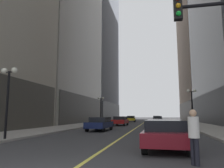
# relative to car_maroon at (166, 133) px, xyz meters

# --- Properties ---
(ground_plane) EXTENTS (200.00, 200.00, 0.00)m
(ground_plane) POSITION_rel_car_maroon_xyz_m (-2.78, 28.92, -0.72)
(ground_plane) COLOR #38383A
(sidewalk_left) EXTENTS (4.50, 78.00, 0.15)m
(sidewalk_left) POSITION_rel_car_maroon_xyz_m (-11.03, 28.92, -0.65)
(sidewalk_left) COLOR #9E9991
(sidewalk_left) RESTS_ON ground
(sidewalk_right) EXTENTS (4.50, 78.00, 0.15)m
(sidewalk_right) POSITION_rel_car_maroon_xyz_m (5.47, 28.92, -0.65)
(sidewalk_right) COLOR #9E9991
(sidewalk_right) RESTS_ON ground
(lane_centre_stripe) EXTENTS (0.16, 70.00, 0.01)m
(lane_centre_stripe) POSITION_rel_car_maroon_xyz_m (-2.78, 28.92, -0.72)
(lane_centre_stripe) COLOR #E5D64C
(lane_centre_stripe) RESTS_ON ground
(building_left_far) EXTENTS (13.35, 26.00, 73.98)m
(building_left_far) POSITION_rel_car_maroon_xyz_m (-19.87, 53.92, 36.19)
(building_left_far) COLOR slate
(building_left_far) RESTS_ON ground
(building_right_far) EXTENTS (14.04, 26.00, 53.60)m
(building_right_far) POSITION_rel_car_maroon_xyz_m (14.64, 53.92, 26.00)
(building_right_far) COLOR gray
(building_right_far) RESTS_ON ground
(car_maroon) EXTENTS (2.09, 4.53, 1.32)m
(car_maroon) POSITION_rel_car_maroon_xyz_m (0.00, 0.00, 0.00)
(car_maroon) COLOR maroon
(car_maroon) RESTS_ON ground
(car_navy) EXTENTS (1.93, 4.34, 1.32)m
(car_navy) POSITION_rel_car_maroon_xyz_m (-5.85, 10.59, -0.00)
(car_navy) COLOR #141E4C
(car_navy) RESTS_ON ground
(car_red) EXTENTS (2.05, 4.10, 1.32)m
(car_red) POSITION_rel_car_maroon_xyz_m (-5.54, 21.32, -0.00)
(car_red) COLOR #B21919
(car_red) RESTS_ON ground
(car_silver) EXTENTS (1.93, 4.48, 1.32)m
(car_silver) POSITION_rel_car_maroon_xyz_m (-0.06, 31.86, -0.00)
(car_silver) COLOR #B7B7BC
(car_silver) RESTS_ON ground
(car_yellow) EXTENTS (1.97, 4.56, 1.32)m
(car_yellow) POSITION_rel_car_maroon_xyz_m (-5.85, 38.66, -0.00)
(car_yellow) COLOR yellow
(car_yellow) RESTS_ON ground
(car_black) EXTENTS (1.80, 4.18, 1.32)m
(car_black) POSITION_rel_car_maroon_xyz_m (-0.24, 45.27, -0.00)
(car_black) COLOR black
(car_black) RESTS_ON ground
(pedestrian_in_white_shirt) EXTENTS (0.48, 0.48, 1.72)m
(pedestrian_in_white_shirt) POSITION_rel_car_maroon_xyz_m (0.73, -3.05, 0.28)
(pedestrian_in_white_shirt) COLOR black
(pedestrian_in_white_shirt) RESTS_ON ground
(street_lamp_left_near) EXTENTS (1.06, 0.36, 4.43)m
(street_lamp_left_near) POSITION_rel_car_maroon_xyz_m (-9.18, 1.18, 2.54)
(street_lamp_left_near) COLOR black
(street_lamp_left_near) RESTS_ON ground
(street_lamp_left_far) EXTENTS (1.06, 0.36, 4.43)m
(street_lamp_left_far) POSITION_rel_car_maroon_xyz_m (-9.18, 23.90, 2.54)
(street_lamp_left_far) COLOR black
(street_lamp_left_far) RESTS_ON ground
(street_lamp_right_mid) EXTENTS (1.06, 0.36, 4.43)m
(street_lamp_right_mid) POSITION_rel_car_maroon_xyz_m (3.62, 15.32, 2.54)
(street_lamp_right_mid) COLOR black
(street_lamp_right_mid) RESTS_ON ground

